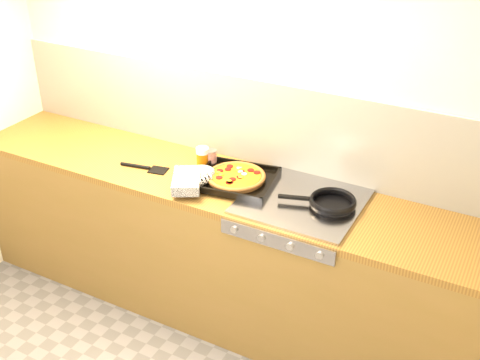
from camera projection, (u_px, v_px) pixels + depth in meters
The scene contains 9 objects.
room_shell at pixel (250, 121), 3.37m from camera, with size 3.20×3.20×3.20m.
counter_run at pixel (226, 249), 3.49m from camera, with size 3.20×0.62×0.90m.
stovetop at pixel (302, 202), 3.08m from camera, with size 0.60×0.56×0.02m, color #9E9EA4.
pizza_on_tray at pixel (223, 178), 3.22m from camera, with size 0.55×0.53×0.07m.
frying_pan at pixel (332, 202), 3.01m from camera, with size 0.42×0.30×0.04m.
tomato_can at pixel (211, 158), 3.41m from camera, with size 0.08×0.08×0.10m.
juice_glass at pixel (203, 157), 3.39m from camera, with size 0.09×0.09×0.12m.
wooden_spoon at pixel (257, 172), 3.35m from camera, with size 0.30×0.11×0.02m.
black_spatula at pixel (145, 168), 3.40m from camera, with size 0.29×0.10×0.02m.
Camera 1 is at (1.41, -1.37, 2.51)m, focal length 45.00 mm.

